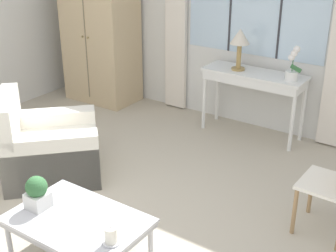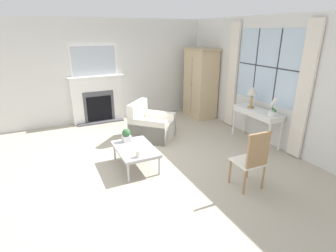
{
  "view_description": "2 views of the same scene",
  "coord_description": "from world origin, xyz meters",
  "px_view_note": "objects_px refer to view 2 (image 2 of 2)",
  "views": [
    {
      "loc": [
        2.28,
        -2.17,
        2.45
      ],
      "look_at": [
        0.41,
        0.58,
        0.96
      ],
      "focal_mm": 50.0,
      "sensor_mm": 36.0,
      "label": 1
    },
    {
      "loc": [
        4.42,
        -1.55,
        2.48
      ],
      "look_at": [
        0.05,
        0.54,
        0.71
      ],
      "focal_mm": 28.0,
      "sensor_mm": 36.0,
      "label": 2
    }
  ],
  "objects_px": {
    "table_lamp": "(252,92)",
    "armchair_upholstered": "(151,127)",
    "potted_plant_small": "(126,135)",
    "console_table": "(257,114)",
    "coffee_table": "(135,150)",
    "side_chair_wooden": "(253,158)",
    "armoire": "(200,83)",
    "fireplace": "(98,96)",
    "pillar_candle": "(138,154)",
    "potted_orchid": "(273,109)"
  },
  "relations": [
    {
      "from": "table_lamp",
      "to": "armchair_upholstered",
      "type": "bearing_deg",
      "value": -117.42
    },
    {
      "from": "potted_plant_small",
      "to": "console_table",
      "type": "bearing_deg",
      "value": 82.02
    },
    {
      "from": "console_table",
      "to": "coffee_table",
      "type": "relative_size",
      "value": 1.2
    },
    {
      "from": "table_lamp",
      "to": "potted_plant_small",
      "type": "distance_m",
      "value": 3.0
    },
    {
      "from": "armchair_upholstered",
      "to": "coffee_table",
      "type": "height_order",
      "value": "armchair_upholstered"
    },
    {
      "from": "table_lamp",
      "to": "armchair_upholstered",
      "type": "distance_m",
      "value": 2.48
    },
    {
      "from": "side_chair_wooden",
      "to": "armoire",
      "type": "bearing_deg",
      "value": 160.08
    },
    {
      "from": "potted_plant_small",
      "to": "fireplace",
      "type": "bearing_deg",
      "value": -179.83
    },
    {
      "from": "armoire",
      "to": "armchair_upholstered",
      "type": "relative_size",
      "value": 1.63
    },
    {
      "from": "armoire",
      "to": "potted_plant_small",
      "type": "xyz_separation_m",
      "value": [
        1.9,
        -2.88,
        -0.47
      ]
    },
    {
      "from": "armchair_upholstered",
      "to": "potted_plant_small",
      "type": "distance_m",
      "value": 1.25
    },
    {
      "from": "fireplace",
      "to": "coffee_table",
      "type": "height_order",
      "value": "fireplace"
    },
    {
      "from": "pillar_candle",
      "to": "fireplace",
      "type": "bearing_deg",
      "value": 179.78
    },
    {
      "from": "armoire",
      "to": "coffee_table",
      "type": "relative_size",
      "value": 1.98
    },
    {
      "from": "side_chair_wooden",
      "to": "pillar_candle",
      "type": "bearing_deg",
      "value": -125.96
    },
    {
      "from": "fireplace",
      "to": "pillar_candle",
      "type": "relative_size",
      "value": 15.36
    },
    {
      "from": "armchair_upholstered",
      "to": "fireplace",
      "type": "bearing_deg",
      "value": -154.09
    },
    {
      "from": "coffee_table",
      "to": "potted_plant_small",
      "type": "height_order",
      "value": "potted_plant_small"
    },
    {
      "from": "potted_orchid",
      "to": "potted_plant_small",
      "type": "distance_m",
      "value": 3.06
    },
    {
      "from": "potted_orchid",
      "to": "coffee_table",
      "type": "relative_size",
      "value": 0.39
    },
    {
      "from": "armoire",
      "to": "coffee_table",
      "type": "height_order",
      "value": "armoire"
    },
    {
      "from": "armoire",
      "to": "console_table",
      "type": "xyz_separation_m",
      "value": [
        2.31,
        0.08,
        -0.31
      ]
    },
    {
      "from": "armoire",
      "to": "side_chair_wooden",
      "type": "distance_m",
      "value": 4.02
    },
    {
      "from": "console_table",
      "to": "side_chair_wooden",
      "type": "bearing_deg",
      "value": -44.88
    },
    {
      "from": "fireplace",
      "to": "armoire",
      "type": "bearing_deg",
      "value": 75.07
    },
    {
      "from": "side_chair_wooden",
      "to": "pillar_candle",
      "type": "height_order",
      "value": "side_chair_wooden"
    },
    {
      "from": "table_lamp",
      "to": "potted_plant_small",
      "type": "relative_size",
      "value": 1.86
    },
    {
      "from": "fireplace",
      "to": "potted_plant_small",
      "type": "relative_size",
      "value": 8.09
    },
    {
      "from": "armchair_upholstered",
      "to": "pillar_candle",
      "type": "height_order",
      "value": "armchair_upholstered"
    },
    {
      "from": "console_table",
      "to": "pillar_candle",
      "type": "distance_m",
      "value": 3.01
    },
    {
      "from": "potted_orchid",
      "to": "armchair_upholstered",
      "type": "distance_m",
      "value": 2.76
    },
    {
      "from": "potted_orchid",
      "to": "coffee_table",
      "type": "bearing_deg",
      "value": -100.42
    },
    {
      "from": "console_table",
      "to": "potted_plant_small",
      "type": "xyz_separation_m",
      "value": [
        -0.41,
        -2.96,
        -0.16
      ]
    },
    {
      "from": "table_lamp",
      "to": "armchair_upholstered",
      "type": "relative_size",
      "value": 0.4
    },
    {
      "from": "console_table",
      "to": "side_chair_wooden",
      "type": "distance_m",
      "value": 2.05
    },
    {
      "from": "fireplace",
      "to": "potted_orchid",
      "type": "bearing_deg",
      "value": 39.43
    },
    {
      "from": "table_lamp",
      "to": "potted_plant_small",
      "type": "height_order",
      "value": "table_lamp"
    },
    {
      "from": "armchair_upholstered",
      "to": "table_lamp",
      "type": "bearing_deg",
      "value": 62.58
    },
    {
      "from": "table_lamp",
      "to": "side_chair_wooden",
      "type": "xyz_separation_m",
      "value": [
        1.65,
        -1.42,
        -0.58
      ]
    },
    {
      "from": "coffee_table",
      "to": "potted_plant_small",
      "type": "bearing_deg",
      "value": -171.2
    },
    {
      "from": "potted_orchid",
      "to": "side_chair_wooden",
      "type": "height_order",
      "value": "potted_orchid"
    },
    {
      "from": "side_chair_wooden",
      "to": "table_lamp",
      "type": "bearing_deg",
      "value": 139.36
    },
    {
      "from": "armoire",
      "to": "fireplace",
      "type": "bearing_deg",
      "value": -104.93
    },
    {
      "from": "fireplace",
      "to": "pillar_candle",
      "type": "xyz_separation_m",
      "value": [
        3.41,
        -0.01,
        -0.27
      ]
    },
    {
      "from": "armoire",
      "to": "side_chair_wooden",
      "type": "bearing_deg",
      "value": -19.92
    },
    {
      "from": "armchair_upholstered",
      "to": "pillar_candle",
      "type": "xyz_separation_m",
      "value": [
        1.61,
        -0.89,
        0.18
      ]
    },
    {
      "from": "side_chair_wooden",
      "to": "pillar_candle",
      "type": "distance_m",
      "value": 1.9
    },
    {
      "from": "potted_orchid",
      "to": "side_chair_wooden",
      "type": "bearing_deg",
      "value": -54.66
    },
    {
      "from": "fireplace",
      "to": "potted_plant_small",
      "type": "bearing_deg",
      "value": 0.17
    },
    {
      "from": "armchair_upholstered",
      "to": "potted_plant_small",
      "type": "bearing_deg",
      "value": -45.26
    }
  ]
}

